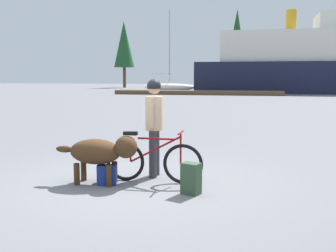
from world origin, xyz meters
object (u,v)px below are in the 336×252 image
(handbag_pannier, at_px, (107,175))
(ferry_boat, at_px, (321,64))
(backpack, at_px, (191,179))
(dog, at_px, (101,152))
(sailboat_moored, at_px, (169,86))
(person_cyclist, at_px, (154,118))
(bicycle, at_px, (153,161))

(handbag_pannier, height_order, ferry_boat, ferry_boat)
(backpack, height_order, handbag_pannier, backpack)
(dog, relative_size, sailboat_moored, 0.15)
(sailboat_moored, bearing_deg, person_cyclist, -78.14)
(dog, xyz_separation_m, handbag_pannier, (0.10, -0.02, -0.39))
(bicycle, relative_size, dog, 1.17)
(bicycle, distance_m, handbag_pannier, 0.82)
(ferry_boat, relative_size, sailboat_moored, 2.72)
(handbag_pannier, xyz_separation_m, ferry_boat, (9.09, 39.73, 2.95))
(bicycle, height_order, ferry_boat, ferry_boat)
(bicycle, relative_size, ferry_boat, 0.07)
(person_cyclist, height_order, sailboat_moored, sailboat_moored)
(bicycle, bearing_deg, backpack, -36.01)
(bicycle, relative_size, handbag_pannier, 5.11)
(backpack, bearing_deg, person_cyclist, 131.21)
(backpack, relative_size, sailboat_moored, 0.05)
(sailboat_moored, bearing_deg, ferry_boat, -4.11)
(person_cyclist, distance_m, handbag_pannier, 1.34)
(person_cyclist, distance_m, backpack, 1.52)
(dog, bearing_deg, bicycle, 19.84)
(person_cyclist, xyz_separation_m, ferry_boat, (8.44, 39.00, 2.03))
(person_cyclist, bearing_deg, backpack, -48.79)
(person_cyclist, relative_size, dog, 1.21)
(sailboat_moored, bearing_deg, backpack, -77.30)
(backpack, height_order, ferry_boat, ferry_boat)
(bicycle, xyz_separation_m, handbag_pannier, (-0.73, -0.32, -0.21))
(bicycle, xyz_separation_m, sailboat_moored, (-8.52, 40.62, 0.16))
(bicycle, distance_m, dog, 0.90)
(ferry_boat, bearing_deg, backpack, -100.77)
(bicycle, height_order, sailboat_moored, sailboat_moored)
(backpack, xyz_separation_m, sailboat_moored, (-9.28, 41.17, 0.29))
(backpack, bearing_deg, handbag_pannier, 171.07)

